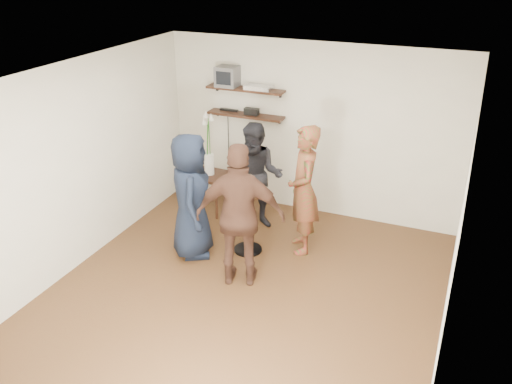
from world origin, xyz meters
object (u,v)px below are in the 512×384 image
(person_dark, at_px, (257,176))
(person_navy, at_px, (191,196))
(radio, at_px, (252,112))
(person_plaid, at_px, (304,190))
(dvd_deck, at_px, (259,87))
(person_brown, at_px, (240,216))
(drinks_table, at_px, (248,212))
(side_table, at_px, (210,180))
(crt_monitor, at_px, (228,76))

(person_dark, distance_m, person_navy, 1.16)
(radio, bearing_deg, person_plaid, -41.72)
(person_plaid, xyz_separation_m, person_navy, (-1.31, -0.67, -0.03))
(person_dark, bearing_deg, dvd_deck, 96.66)
(radio, relative_size, person_dark, 0.14)
(person_dark, relative_size, person_navy, 0.93)
(dvd_deck, distance_m, person_brown, 2.42)
(drinks_table, bearing_deg, dvd_deck, 106.81)
(person_plaid, bearing_deg, side_table, -134.96)
(person_plaid, distance_m, person_dark, 0.92)
(drinks_table, height_order, person_navy, person_navy)
(person_dark, xyz_separation_m, person_brown, (0.39, -1.42, 0.12))
(radio, bearing_deg, side_table, -131.98)
(crt_monitor, height_order, dvd_deck, crt_monitor)
(radio, bearing_deg, person_navy, -93.68)
(drinks_table, distance_m, person_brown, 0.80)
(radio, xyz_separation_m, person_dark, (0.37, -0.69, -0.73))
(radio, distance_m, person_plaid, 1.73)
(drinks_table, xyz_separation_m, person_navy, (-0.66, -0.33, 0.26))
(crt_monitor, relative_size, radio, 1.45)
(crt_monitor, height_order, person_dark, crt_monitor)
(drinks_table, xyz_separation_m, person_plaid, (0.66, 0.33, 0.30))
(radio, height_order, drinks_table, radio)
(crt_monitor, bearing_deg, radio, 0.00)
(dvd_deck, xyz_separation_m, side_table, (-0.59, -0.53, -1.38))
(drinks_table, bearing_deg, person_dark, 103.48)
(dvd_deck, relative_size, person_navy, 0.24)
(crt_monitor, relative_size, person_navy, 0.19)
(crt_monitor, xyz_separation_m, person_brown, (1.15, -2.11, -1.11))
(person_navy, bearing_deg, crt_monitor, -18.13)
(radio, bearing_deg, person_brown, -70.14)
(person_dark, bearing_deg, person_plaid, -38.29)
(dvd_deck, xyz_separation_m, person_dark, (0.25, -0.69, -1.11))
(radio, relative_size, person_plaid, 0.12)
(person_dark, xyz_separation_m, person_navy, (-0.48, -1.05, 0.06))
(crt_monitor, bearing_deg, drinks_table, -56.53)
(side_table, xyz_separation_m, person_plaid, (1.68, -0.55, 0.36))
(crt_monitor, xyz_separation_m, person_navy, (0.27, -1.74, -1.17))
(radio, height_order, person_dark, person_dark)
(side_table, xyz_separation_m, person_brown, (1.24, -1.58, 0.38))
(person_navy, xyz_separation_m, person_brown, (0.87, -0.37, 0.06))
(side_table, relative_size, person_plaid, 0.35)
(dvd_deck, xyz_separation_m, person_plaid, (1.08, -1.07, -1.02))
(crt_monitor, bearing_deg, side_table, -99.60)
(drinks_table, relative_size, person_plaid, 0.52)
(person_brown, bearing_deg, person_dark, -91.84)
(crt_monitor, height_order, person_navy, crt_monitor)
(crt_monitor, xyz_separation_m, person_plaid, (1.59, -1.07, -1.14))
(person_navy, bearing_deg, drinks_table, -90.00)
(side_table, xyz_separation_m, drinks_table, (1.02, -0.88, 0.06))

